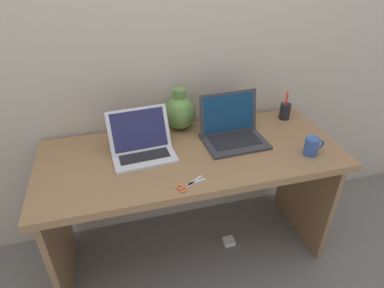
% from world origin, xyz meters
% --- Properties ---
extents(ground_plane, '(6.00, 6.00, 0.00)m').
position_xyz_m(ground_plane, '(0.00, 0.00, 0.00)').
color(ground_plane, slate).
extents(back_wall, '(4.40, 0.04, 2.40)m').
position_xyz_m(back_wall, '(0.00, 0.37, 1.20)').
color(back_wall, '#BCAD99').
rests_on(back_wall, ground).
extents(desk, '(1.57, 0.65, 0.75)m').
position_xyz_m(desk, '(0.00, 0.00, 0.60)').
color(desk, olive).
rests_on(desk, ground).
extents(laptop_left, '(0.33, 0.26, 0.22)m').
position_xyz_m(laptop_left, '(-0.25, 0.06, 0.81)').
color(laptop_left, silver).
rests_on(laptop_left, desk).
extents(laptop_right, '(0.34, 0.27, 0.25)m').
position_xyz_m(laptop_right, '(0.25, 0.08, 0.82)').
color(laptop_right, '#333338').
rests_on(laptop_right, desk).
extents(green_vase, '(0.18, 0.18, 0.24)m').
position_xyz_m(green_vase, '(0.00, 0.27, 0.86)').
color(green_vase, '#5B843D').
rests_on(green_vase, desk).
extents(coffee_mug, '(0.11, 0.07, 0.09)m').
position_xyz_m(coffee_mug, '(0.59, -0.17, 0.80)').
color(coffee_mug, '#335199').
rests_on(coffee_mug, desk).
extents(pen_cup, '(0.06, 0.06, 0.18)m').
position_xyz_m(pen_cup, '(0.65, 0.22, 0.81)').
color(pen_cup, black).
rests_on(pen_cup, desk).
extents(scissors, '(0.15, 0.10, 0.01)m').
position_xyz_m(scissors, '(-0.10, -0.26, 0.76)').
color(scissors, '#B7B7BC').
rests_on(scissors, desk).
extents(power_brick, '(0.07, 0.07, 0.03)m').
position_xyz_m(power_brick, '(0.25, -0.02, 0.01)').
color(power_brick, white).
rests_on(power_brick, ground).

